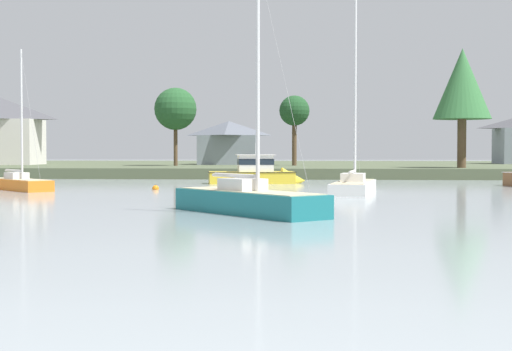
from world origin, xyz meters
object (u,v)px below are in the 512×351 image
sailboat_white (354,189)px  sailboat_teal (248,208)px  cruiser_yellow (261,177)px  mooring_buoy_orange (156,188)px  sailboat_orange (19,187)px

sailboat_white → sailboat_teal: sailboat_white is taller
cruiser_yellow → mooring_buoy_orange: cruiser_yellow is taller
sailboat_orange → mooring_buoy_orange: sailboat_orange is taller
sailboat_teal → mooring_buoy_orange: sailboat_teal is taller
sailboat_orange → cruiser_yellow: (17.78, 12.67, 0.39)m
sailboat_white → cruiser_yellow: bearing=116.9°
sailboat_orange → mooring_buoy_orange: 10.43m
cruiser_yellow → sailboat_teal: size_ratio=0.72×
sailboat_white → mooring_buoy_orange: bearing=166.5°
sailboat_orange → sailboat_teal: sailboat_teal is taller
sailboat_orange → cruiser_yellow: size_ratio=1.22×
sailboat_orange → sailboat_teal: (19.34, -20.51, 0.04)m
sailboat_orange → mooring_buoy_orange: size_ratio=19.77×
mooring_buoy_orange → cruiser_yellow: bearing=56.8°
sailboat_teal → sailboat_orange: bearing=133.3°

